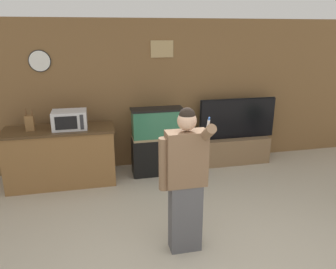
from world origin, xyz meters
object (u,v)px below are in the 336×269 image
at_px(aquarium_on_stand, 158,142).
at_px(tv_on_stand, 236,144).
at_px(counter_island, 61,156).
at_px(person_standing, 185,180).
at_px(microwave, 70,120).
at_px(knife_block, 30,123).

relative_size(aquarium_on_stand, tv_on_stand, 0.80).
relative_size(counter_island, aquarium_on_stand, 1.46).
xyz_separation_m(tv_on_stand, person_standing, (-1.64, -2.30, 0.50)).
bearing_deg(person_standing, counter_island, 125.49).
distance_m(counter_island, microwave, 0.64).
bearing_deg(knife_block, person_standing, -47.61).
bearing_deg(counter_island, microwave, -9.70).
height_order(knife_block, person_standing, person_standing).
xyz_separation_m(counter_island, knife_block, (-0.41, -0.01, 0.59)).
distance_m(counter_island, aquarium_on_stand, 1.59).
height_order(counter_island, aquarium_on_stand, aquarium_on_stand).
distance_m(counter_island, tv_on_stand, 3.14).
height_order(counter_island, microwave, microwave).
relative_size(microwave, tv_on_stand, 0.36).
distance_m(microwave, tv_on_stand, 3.04).
bearing_deg(aquarium_on_stand, microwave, -177.05).
relative_size(counter_island, knife_block, 4.97).
height_order(counter_island, person_standing, person_standing).
xyz_separation_m(aquarium_on_stand, person_standing, (-0.10, -2.12, 0.28)).
bearing_deg(person_standing, microwave, 122.38).
height_order(counter_island, tv_on_stand, tv_on_stand).
xyz_separation_m(counter_island, aquarium_on_stand, (1.59, 0.04, 0.12)).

